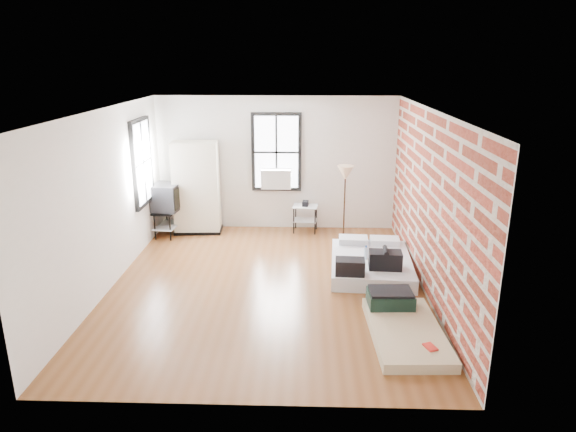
{
  "coord_description": "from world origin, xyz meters",
  "views": [
    {
      "loc": [
        0.59,
        -7.6,
        3.54
      ],
      "look_at": [
        0.33,
        0.3,
        1.09
      ],
      "focal_mm": 32.0,
      "sensor_mm": 36.0,
      "label": 1
    }
  ],
  "objects_px": {
    "wardrobe": "(197,188)",
    "side_table": "(305,211)",
    "tv_stand": "(167,199)",
    "mattress_main": "(371,263)",
    "mattress_bare": "(402,323)",
    "floor_lamp": "(345,177)"
  },
  "relations": [
    {
      "from": "mattress_bare",
      "to": "side_table",
      "type": "xyz_separation_m",
      "value": [
        -1.31,
        4.1,
        0.34
      ]
    },
    {
      "from": "mattress_main",
      "to": "wardrobe",
      "type": "xyz_separation_m",
      "value": [
        -3.39,
        2.02,
        0.79
      ]
    },
    {
      "from": "mattress_bare",
      "to": "floor_lamp",
      "type": "relative_size",
      "value": 1.17
    },
    {
      "from": "tv_stand",
      "to": "side_table",
      "type": "bearing_deg",
      "value": 13.41
    },
    {
      "from": "mattress_bare",
      "to": "mattress_main",
      "type": "bearing_deg",
      "value": 92.91
    },
    {
      "from": "mattress_main",
      "to": "floor_lamp",
      "type": "bearing_deg",
      "value": 104.95
    },
    {
      "from": "wardrobe",
      "to": "tv_stand",
      "type": "height_order",
      "value": "wardrobe"
    },
    {
      "from": "wardrobe",
      "to": "side_table",
      "type": "xyz_separation_m",
      "value": [
        2.26,
        0.07,
        -0.5
      ]
    },
    {
      "from": "mattress_bare",
      "to": "tv_stand",
      "type": "height_order",
      "value": "tv_stand"
    },
    {
      "from": "wardrobe",
      "to": "tv_stand",
      "type": "bearing_deg",
      "value": -159.5
    },
    {
      "from": "mattress_main",
      "to": "floor_lamp",
      "type": "xyz_separation_m",
      "value": [
        -0.35,
        1.71,
        1.12
      ]
    },
    {
      "from": "wardrobe",
      "to": "tv_stand",
      "type": "xyz_separation_m",
      "value": [
        -0.57,
        -0.25,
        -0.17
      ]
    },
    {
      "from": "wardrobe",
      "to": "side_table",
      "type": "distance_m",
      "value": 2.32
    },
    {
      "from": "wardrobe",
      "to": "tv_stand",
      "type": "relative_size",
      "value": 1.76
    },
    {
      "from": "tv_stand",
      "to": "mattress_bare",
      "type": "bearing_deg",
      "value": -35.5
    },
    {
      "from": "mattress_bare",
      "to": "tv_stand",
      "type": "relative_size",
      "value": 1.62
    },
    {
      "from": "side_table",
      "to": "floor_lamp",
      "type": "xyz_separation_m",
      "value": [
        0.78,
        -0.39,
        0.83
      ]
    },
    {
      "from": "floor_lamp",
      "to": "tv_stand",
      "type": "xyz_separation_m",
      "value": [
        -3.61,
        0.07,
        -0.49
      ]
    },
    {
      "from": "mattress_bare",
      "to": "floor_lamp",
      "type": "xyz_separation_m",
      "value": [
        -0.53,
        3.71,
        1.16
      ]
    },
    {
      "from": "wardrobe",
      "to": "side_table",
      "type": "height_order",
      "value": "wardrobe"
    },
    {
      "from": "mattress_main",
      "to": "wardrobe",
      "type": "height_order",
      "value": "wardrobe"
    },
    {
      "from": "mattress_main",
      "to": "tv_stand",
      "type": "bearing_deg",
      "value": 159.27
    }
  ]
}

